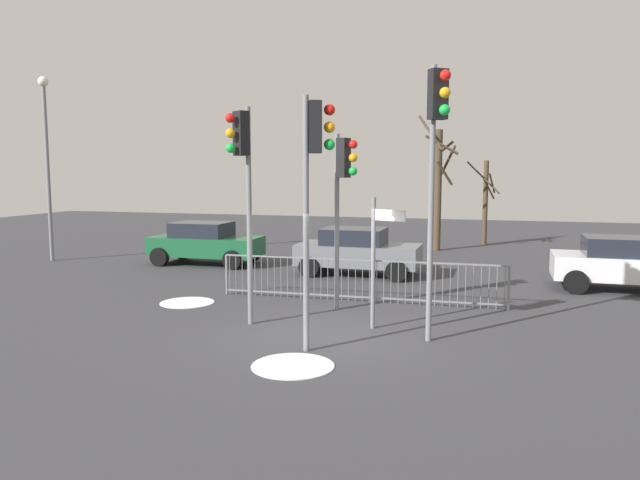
% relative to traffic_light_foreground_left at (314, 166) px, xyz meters
% --- Properties ---
extents(ground_plane, '(60.00, 60.00, 0.00)m').
position_rel_traffic_light_foreground_left_xyz_m(ground_plane, '(-0.10, 1.04, -3.34)').
color(ground_plane, '#38383D').
extents(traffic_light_foreground_left, '(0.54, 0.38, 4.56)m').
position_rel_traffic_light_foreground_left_xyz_m(traffic_light_foreground_left, '(0.00, 0.00, 0.00)').
color(traffic_light_foreground_left, slate).
rests_on(traffic_light_foreground_left, ground).
extents(traffic_light_rear_right, '(0.44, 0.50, 5.18)m').
position_rel_traffic_light_foreground_left_xyz_m(traffic_light_rear_right, '(2.00, 1.11, 0.44)').
color(traffic_light_rear_right, slate).
rests_on(traffic_light_rear_right, ground).
extents(traffic_light_mid_right, '(0.56, 0.37, 4.10)m').
position_rel_traffic_light_foreground_left_xyz_m(traffic_light_mid_right, '(-0.29, 3.25, -0.34)').
color(traffic_light_mid_right, slate).
rests_on(traffic_light_mid_right, ground).
extents(traffic_light_rear_left, '(0.44, 0.49, 4.56)m').
position_rel_traffic_light_foreground_left_xyz_m(traffic_light_rear_left, '(-1.94, 1.35, 0.00)').
color(traffic_light_rear_left, slate).
rests_on(traffic_light_rear_left, ground).
extents(direction_sign_post, '(0.74, 0.35, 2.72)m').
position_rel_traffic_light_foreground_left_xyz_m(direction_sign_post, '(0.78, 1.82, -1.81)').
color(direction_sign_post, slate).
rests_on(direction_sign_post, ground).
extents(pedestrian_guard_railing, '(7.19, 0.20, 1.07)m').
position_rel_traffic_light_foreground_left_xyz_m(pedestrian_guard_railing, '(-0.10, 4.24, -2.79)').
color(pedestrian_guard_railing, slate).
rests_on(pedestrian_guard_railing, ground).
extents(car_grey_near, '(3.82, 1.97, 1.47)m').
position_rel_traffic_light_foreground_left_xyz_m(car_grey_near, '(-0.99, 8.02, -2.57)').
color(car_grey_near, slate).
rests_on(car_grey_near, ground).
extents(car_green_far, '(3.83, 1.97, 1.47)m').
position_rel_traffic_light_foreground_left_xyz_m(car_green_far, '(-6.59, 8.69, -2.57)').
color(car_green_far, '#195933').
rests_on(car_green_far, ground).
extents(car_white_trailing, '(3.82, 1.96, 1.47)m').
position_rel_traffic_light_foreground_left_xyz_m(car_white_trailing, '(6.55, 7.60, -2.57)').
color(car_white_trailing, silver).
rests_on(car_white_trailing, ground).
extents(street_lamp, '(0.36, 0.36, 6.55)m').
position_rel_traffic_light_foreground_left_xyz_m(street_lamp, '(-12.29, 7.83, 0.68)').
color(street_lamp, slate).
rests_on(street_lamp, ground).
extents(bare_tree_centre, '(1.67, 1.57, 5.46)m').
position_rel_traffic_light_foreground_left_xyz_m(bare_tree_centre, '(0.89, 14.56, -0.65)').
color(bare_tree_centre, '#473828').
rests_on(bare_tree_centre, ground).
extents(bare_tree_right, '(1.44, 1.03, 3.70)m').
position_rel_traffic_light_foreground_left_xyz_m(bare_tree_right, '(2.73, 17.19, -1.38)').
color(bare_tree_right, '#473828').
rests_on(bare_tree_right, ground).
extents(snow_patch_kerb, '(1.33, 1.33, 0.01)m').
position_rel_traffic_light_foreground_left_xyz_m(snow_patch_kerb, '(-4.16, 2.92, -3.33)').
color(snow_patch_kerb, white).
rests_on(snow_patch_kerb, ground).
extents(snow_patch_island, '(1.40, 1.40, 0.01)m').
position_rel_traffic_light_foreground_left_xyz_m(snow_patch_island, '(-0.09, -0.94, -3.33)').
color(snow_patch_island, silver).
rests_on(snow_patch_island, ground).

